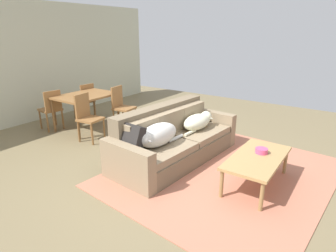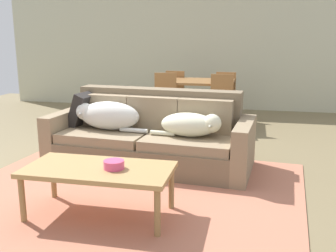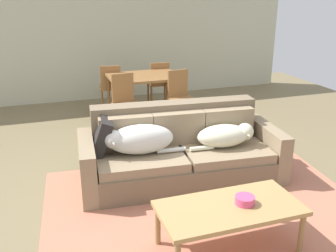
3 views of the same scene
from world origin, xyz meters
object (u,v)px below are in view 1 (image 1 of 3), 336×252
at_px(dog_on_right_cushion, 198,121).
at_px(throw_pillow_by_left_arm, 130,139).
at_px(dining_chair_far_left, 51,108).
at_px(couch, 173,140).
at_px(dining_chair_near_left, 87,115).
at_px(dining_chair_far_right, 85,99).
at_px(bowl_on_coffee_table, 261,151).
at_px(dog_on_left_cushion, 157,135).
at_px(dining_table, 86,98).
at_px(dining_chair_near_right, 121,105).
at_px(coffee_table, 257,159).

xyz_separation_m(dog_on_right_cushion, throw_pillow_by_left_arm, (-1.41, 0.31, 0.06)).
height_order(throw_pillow_by_left_arm, dining_chair_far_left, dining_chair_far_left).
xyz_separation_m(couch, dog_on_right_cushion, (0.51, -0.19, 0.22)).
distance_m(throw_pillow_by_left_arm, dining_chair_near_left, 1.82).
bearing_deg(dog_on_right_cushion, dining_chair_far_left, 108.90).
relative_size(throw_pillow_by_left_arm, dining_chair_far_right, 0.49).
height_order(couch, dining_chair_far_right, couch).
relative_size(bowl_on_coffee_table, dining_chair_far_left, 0.20).
bearing_deg(throw_pillow_by_left_arm, dog_on_left_cushion, -25.72).
xyz_separation_m(dining_table, dining_chair_near_right, (0.46, -0.60, -0.17)).
xyz_separation_m(dog_on_left_cushion, coffee_table, (0.44, -1.37, -0.20)).
bearing_deg(dog_on_right_cushion, throw_pillow_by_left_arm, 172.66).
height_order(coffee_table, dining_chair_far_right, dining_chair_far_right).
distance_m(couch, bowl_on_coffee_table, 1.45).
height_order(bowl_on_coffee_table, dining_chair_far_left, dining_chair_far_left).
relative_size(couch, dining_chair_far_right, 2.82).
distance_m(dining_chair_near_right, dining_chair_far_left, 1.48).
height_order(couch, dog_on_left_cushion, couch).
relative_size(couch, bowl_on_coffee_table, 14.18).
relative_size(dog_on_left_cushion, dining_chair_far_right, 1.06).
xyz_separation_m(dining_chair_near_left, dining_chair_far_right, (0.92, 1.16, -0.02)).
height_order(bowl_on_coffee_table, dining_table, dining_table).
relative_size(couch, dining_chair_near_right, 2.66).
height_order(dining_chair_near_right, dining_chair_far_right, dining_chair_near_right).
relative_size(dog_on_right_cushion, dining_chair_far_left, 0.92).
bearing_deg(couch, dining_table, 89.76).
distance_m(bowl_on_coffee_table, dining_table, 3.85).
xyz_separation_m(coffee_table, dining_chair_far_right, (0.75, 4.41, 0.09)).
bearing_deg(dining_chair_far_right, coffee_table, 85.58).
bearing_deg(dining_chair_far_left, bowl_on_coffee_table, 102.34).
xyz_separation_m(couch, dog_on_left_cushion, (-0.52, -0.06, 0.26)).
bearing_deg(dog_on_right_cushion, dining_chair_near_left, 115.66).
distance_m(dining_table, dining_chair_near_right, 0.77).
xyz_separation_m(dining_table, dining_chair_far_right, (0.45, 0.58, -0.20)).
xyz_separation_m(throw_pillow_by_left_arm, bowl_on_coffee_table, (0.97, -1.56, -0.14)).
bearing_deg(dog_on_right_cushion, dog_on_left_cushion, 178.15).
relative_size(dining_chair_near_right, dining_chair_far_right, 1.06).
xyz_separation_m(bowl_on_coffee_table, dining_chair_far_left, (-0.33, 4.38, 0.02)).
bearing_deg(throw_pillow_by_left_arm, dining_chair_near_right, 46.66).
xyz_separation_m(throw_pillow_by_left_arm, dining_chair_near_left, (0.66, 1.69, -0.10)).
bearing_deg(couch, dog_on_right_cushion, -15.16).
relative_size(dining_chair_near_left, dining_chair_near_right, 1.00).
bearing_deg(throw_pillow_by_left_arm, coffee_table, -61.98).
bearing_deg(dining_table, dog_on_right_cushion, -83.61).
bearing_deg(dog_on_right_cushion, coffee_table, -110.15).
bearing_deg(dog_on_left_cushion, dining_chair_far_left, 90.15).
xyz_separation_m(bowl_on_coffee_table, dining_chair_near_left, (-0.31, 3.26, 0.04)).
relative_size(bowl_on_coffee_table, dining_table, 0.14).
bearing_deg(dining_chair_far_right, dining_chair_far_left, 7.37).
distance_m(couch, dining_chair_far_left, 2.96).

